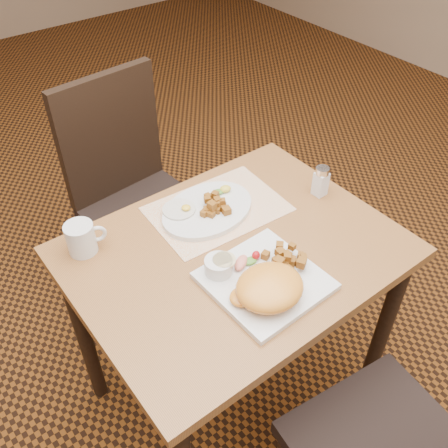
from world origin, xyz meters
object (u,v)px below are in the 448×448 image
at_px(chair_far, 133,187).
at_px(plate_oval, 207,210).
at_px(plate_square, 265,281).
at_px(table, 235,275).
at_px(coffee_mug, 82,238).
at_px(salt_shaker, 321,181).

distance_m(chair_far, plate_oval, 0.55).
bearing_deg(plate_square, table, 82.52).
distance_m(chair_far, coffee_mug, 0.62).
relative_size(plate_square, coffee_mug, 2.53).
height_order(table, chair_far, chair_far).
distance_m(plate_square, plate_oval, 0.33).
distance_m(table, coffee_mug, 0.45).
bearing_deg(salt_shaker, coffee_mug, 162.69).
bearing_deg(plate_square, chair_far, 86.56).
height_order(plate_square, salt_shaker, salt_shaker).
distance_m(table, plate_square, 0.19).
distance_m(plate_oval, salt_shaker, 0.37).
relative_size(chair_far, coffee_mug, 8.76).
height_order(chair_far, plate_square, chair_far).
relative_size(chair_far, plate_square, 3.46).
xyz_separation_m(salt_shaker, coffee_mug, (-0.71, 0.22, -0.01)).
xyz_separation_m(table, coffee_mug, (-0.34, 0.25, 0.16)).
bearing_deg(table, coffee_mug, 143.33).
height_order(chair_far, coffee_mug, chair_far).
bearing_deg(chair_far, table, 82.42).
height_order(plate_square, coffee_mug, coffee_mug).
relative_size(plate_oval, salt_shaker, 3.05).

